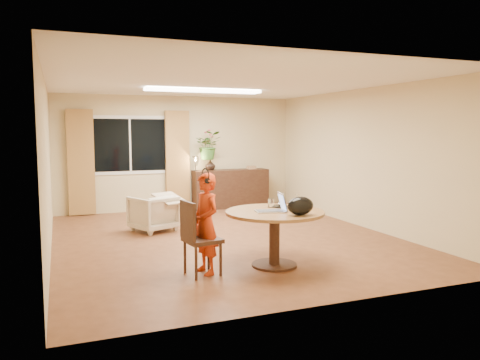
# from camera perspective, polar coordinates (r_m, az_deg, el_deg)

# --- Properties ---
(floor) EXTENTS (6.50, 6.50, 0.00)m
(floor) POSITION_cam_1_polar(r_m,az_deg,el_deg) (7.98, -1.74, -7.13)
(floor) COLOR brown
(floor) RESTS_ON ground
(ceiling) EXTENTS (6.50, 6.50, 0.00)m
(ceiling) POSITION_cam_1_polar(r_m,az_deg,el_deg) (7.81, -1.80, 11.79)
(ceiling) COLOR white
(ceiling) RESTS_ON wall_back
(wall_back) EXTENTS (5.50, 0.00, 5.50)m
(wall_back) POSITION_cam_1_polar(r_m,az_deg,el_deg) (10.90, -7.49, 3.26)
(wall_back) COLOR beige
(wall_back) RESTS_ON floor
(wall_left) EXTENTS (0.00, 6.50, 6.50)m
(wall_left) POSITION_cam_1_polar(r_m,az_deg,el_deg) (7.34, -22.45, 1.55)
(wall_left) COLOR beige
(wall_left) RESTS_ON floor
(wall_right) EXTENTS (0.00, 6.50, 6.50)m
(wall_right) POSITION_cam_1_polar(r_m,az_deg,el_deg) (9.08, 14.83, 2.57)
(wall_right) COLOR beige
(wall_right) RESTS_ON floor
(window) EXTENTS (1.70, 0.03, 1.30)m
(window) POSITION_cam_1_polar(r_m,az_deg,el_deg) (10.67, -13.25, 4.17)
(window) COLOR white
(window) RESTS_ON wall_back
(curtain_left) EXTENTS (0.55, 0.08, 2.25)m
(curtain_left) POSITION_cam_1_polar(r_m,az_deg,el_deg) (10.51, -18.82, 2.04)
(curtain_left) COLOR brown
(curtain_left) RESTS_ON wall_back
(curtain_right) EXTENTS (0.55, 0.08, 2.25)m
(curtain_right) POSITION_cam_1_polar(r_m,az_deg,el_deg) (10.80, -7.62, 2.41)
(curtain_right) COLOR brown
(curtain_right) RESTS_ON wall_back
(ceiling_panel) EXTENTS (2.20, 0.35, 0.05)m
(ceiling_panel) POSITION_cam_1_polar(r_m,az_deg,el_deg) (8.94, -4.41, 10.82)
(ceiling_panel) COLOR white
(ceiling_panel) RESTS_ON ceiling
(dining_table) EXTENTS (1.32, 1.32, 0.75)m
(dining_table) POSITION_cam_1_polar(r_m,az_deg,el_deg) (6.29, 4.23, -5.22)
(dining_table) COLOR brown
(dining_table) RESTS_ON floor
(dining_chair) EXTENTS (0.52, 0.48, 0.95)m
(dining_chair) POSITION_cam_1_polar(r_m,az_deg,el_deg) (5.94, -4.60, -7.03)
(dining_chair) COLOR black
(dining_chair) RESTS_ON floor
(child) EXTENTS (0.53, 0.41, 1.29)m
(child) POSITION_cam_1_polar(r_m,az_deg,el_deg) (5.96, -4.19, -5.31)
(child) COLOR red
(child) RESTS_ON floor
(laptop) EXTENTS (0.43, 0.33, 0.26)m
(laptop) POSITION_cam_1_polar(r_m,az_deg,el_deg) (6.16, 3.63, -2.70)
(laptop) COLOR #B7B7BC
(laptop) RESTS_ON dining_table
(tumbler) EXTENTS (0.10, 0.10, 0.12)m
(tumbler) POSITION_cam_1_polar(r_m,az_deg,el_deg) (6.53, 3.79, -2.82)
(tumbler) COLOR white
(tumbler) RESTS_ON dining_table
(wine_glass) EXTENTS (0.08, 0.08, 0.18)m
(wine_glass) POSITION_cam_1_polar(r_m,az_deg,el_deg) (6.59, 7.00, -2.51)
(wine_glass) COLOR white
(wine_glass) RESTS_ON dining_table
(pot_lid) EXTENTS (0.23, 0.23, 0.04)m
(pot_lid) POSITION_cam_1_polar(r_m,az_deg,el_deg) (6.59, 4.80, -3.13)
(pot_lid) COLOR white
(pot_lid) RESTS_ON dining_table
(handbag) EXTENTS (0.39, 0.27, 0.24)m
(handbag) POSITION_cam_1_polar(r_m,az_deg,el_deg) (5.96, 7.38, -3.15)
(handbag) COLOR black
(handbag) RESTS_ON dining_table
(armchair) EXTENTS (0.94, 0.95, 0.66)m
(armchair) POSITION_cam_1_polar(r_m,az_deg,el_deg) (8.65, -10.53, -3.98)
(armchair) COLOR beige
(armchair) RESTS_ON floor
(throw) EXTENTS (0.63, 0.68, 0.03)m
(throw) POSITION_cam_1_polar(r_m,az_deg,el_deg) (8.58, -8.59, -1.71)
(throw) COLOR beige
(throw) RESTS_ON armchair
(sideboard) EXTENTS (1.80, 0.44, 0.90)m
(sideboard) POSITION_cam_1_polar(r_m,az_deg,el_deg) (11.09, -1.16, -1.05)
(sideboard) COLOR black
(sideboard) RESTS_ON floor
(vase) EXTENTS (0.27, 0.27, 0.25)m
(vase) POSITION_cam_1_polar(r_m,az_deg,el_deg) (10.87, -3.65, 1.84)
(vase) COLOR black
(vase) RESTS_ON sideboard
(bouquet) EXTENTS (0.71, 0.66, 0.66)m
(bouquet) POSITION_cam_1_polar(r_m,az_deg,el_deg) (10.84, -3.85, 4.23)
(bouquet) COLOR #336726
(bouquet) RESTS_ON vase
(book_stack) EXTENTS (0.21, 0.16, 0.08)m
(book_stack) POSITION_cam_1_polar(r_m,az_deg,el_deg) (11.24, 1.43, 1.56)
(book_stack) COLOR #8C6747
(book_stack) RESTS_ON sideboard
(desk_lamp) EXTENTS (0.17, 0.17, 0.35)m
(desk_lamp) POSITION_cam_1_polar(r_m,az_deg,el_deg) (10.71, -5.45, 2.03)
(desk_lamp) COLOR black
(desk_lamp) RESTS_ON sideboard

